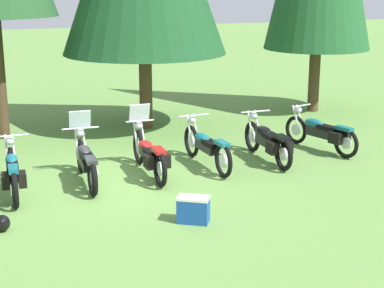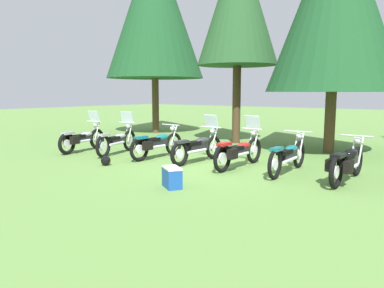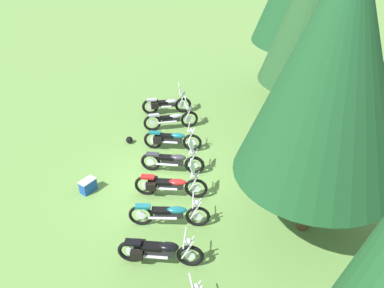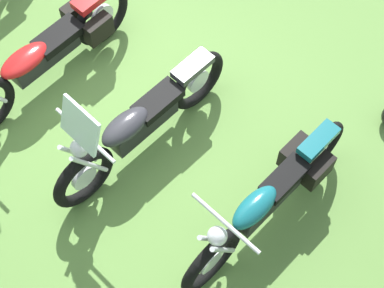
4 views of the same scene
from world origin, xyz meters
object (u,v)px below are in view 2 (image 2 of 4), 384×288
Objects in this scene: dropped_helmet at (106,161)px; motorcycle_1 at (118,140)px; motorcycle_0 at (82,139)px; motorcycle_5 at (288,155)px; pine_tree_0 at (154,8)px; motorcycle_6 at (347,162)px; motorcycle_3 at (198,147)px; motorcycle_4 at (239,150)px; pine_tree_1 at (238,1)px; picnic_cooler at (172,177)px; motorcycle_2 at (156,144)px.

motorcycle_1 is at bearing 128.63° from dropped_helmet.
motorcycle_0 reaches higher than dropped_helmet.
motorcycle_5 is 11.92m from pine_tree_0.
motorcycle_1 reaches higher than motorcycle_5.
motorcycle_6 is (7.13, 0.47, 0.01)m from motorcycle_1.
motorcycle_0 is 1.41m from motorcycle_1.
pine_tree_0 is (-6.53, 5.27, 5.63)m from motorcycle_3.
pine_tree_0 is (-7.86, 5.23, 5.63)m from motorcycle_4.
motorcycle_0 is at bearing -120.74° from pine_tree_1.
picnic_cooler is (7.80, -7.95, -5.87)m from pine_tree_0.
pine_tree_1 is (-5.41, 4.27, 5.04)m from motorcycle_6.
motorcycle_2 is at bearing -89.27° from motorcycle_0.
motorcycle_0 is 8.52m from motorcycle_6.
pine_tree_1 is at bearing -41.17° from motorcycle_0.
motorcycle_0 reaches higher than motorcycle_6.
motorcycle_5 is at bearing -46.34° from pine_tree_1.
motorcycle_6 is (4.12, 0.08, 0.00)m from motorcycle_3.
motorcycle_0 is 0.96× the size of motorcycle_3.
motorcycle_4 is at bearing 94.34° from motorcycle_5.
motorcycle_1 is 1.00× the size of motorcycle_2.
motorcycle_3 reaches higher than picnic_cooler.
motorcycle_2 is 4.13m from motorcycle_5.
motorcycle_0 is 2.84m from dropped_helmet.
pine_tree_0 reaches higher than picnic_cooler.
motorcycle_0 is 5.75m from motorcycle_4.
motorcycle_3 is 0.94× the size of motorcycle_5.
motorcycle_4 reaches higher than motorcycle_1.
motorcycle_0 is at bearing 91.53° from motorcycle_1.
motorcycle_2 is (2.93, 0.58, 0.00)m from motorcycle_0.
pine_tree_0 is 1.19× the size of pine_tree_1.
pine_tree_0 reaches higher than motorcycle_0.
motorcycle_5 is (5.69, 0.59, -0.00)m from motorcycle_1.
motorcycle_1 is 3.62× the size of picnic_cooler.
motorcycle_3 reaches higher than motorcycle_5.
dropped_helmet is (-4.45, -2.14, -0.32)m from motorcycle_5.
motorcycle_1 is 4.37m from motorcycle_4.
picnic_cooler is at bearing 151.68° from motorcycle_5.
motorcycle_5 reaches higher than dropped_helmet.
pine_tree_1 reaches higher than motorcycle_5.
motorcycle_5 is 0.30× the size of pine_tree_1.
motorcycle_3 reaches higher than motorcycle_6.
pine_tree_1 is at bearing 32.52° from motorcycle_4.
motorcycle_2 is 3.62× the size of picnic_cooler.
motorcycle_6 reaches higher than picnic_cooler.
motorcycle_3 is (1.43, 0.23, 0.01)m from motorcycle_2.
motorcycle_5 is 7.65m from pine_tree_1.
motorcycle_1 is (1.35, 0.41, 0.01)m from motorcycle_0.
motorcycle_5 reaches higher than motorcycle_6.
motorcycle_2 is 6.81m from pine_tree_1.
motorcycle_1 is at bearing 95.06° from motorcycle_6.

